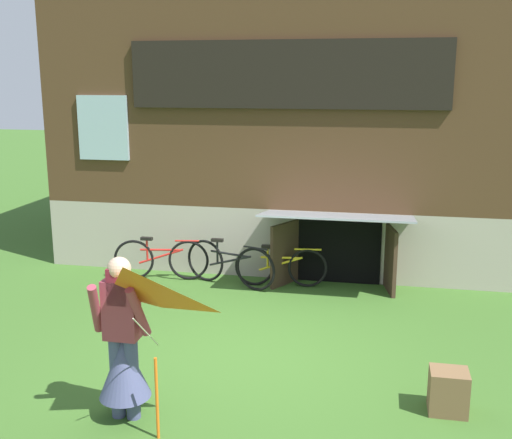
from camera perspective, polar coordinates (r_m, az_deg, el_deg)
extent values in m
plane|color=#386023|center=(7.99, -0.77, -12.07)|extent=(60.00, 60.00, 0.00)
cube|color=#ADA393|center=(13.08, 4.38, 0.65)|extent=(8.59, 5.23, 1.20)
cube|color=#4C331E|center=(12.78, 4.60, 13.00)|extent=(8.59, 5.23, 4.40)
cube|color=black|center=(10.15, 2.76, 13.12)|extent=(5.14, 0.08, 1.07)
cube|color=#9EB7C6|center=(10.17, 2.78, 13.12)|extent=(4.98, 0.04, 0.95)
cube|color=#9EB7C6|center=(11.12, -13.81, 8.15)|extent=(0.90, 0.06, 1.10)
cube|color=black|center=(10.47, 7.51, -2.97)|extent=(1.40, 0.03, 1.05)
cube|color=#3D2B1E|center=(10.29, 2.67, -3.16)|extent=(0.40, 0.64, 1.05)
cube|color=#3D2B1E|center=(10.18, 12.18, -3.62)|extent=(0.20, 0.70, 1.05)
cube|color=gray|center=(9.78, 7.42, 0.27)|extent=(2.37, 1.09, 0.18)
cylinder|color=#474C75|center=(6.61, -12.58, -13.92)|extent=(0.14, 0.14, 0.85)
cylinder|color=#474C75|center=(6.55, -11.26, -14.11)|extent=(0.14, 0.14, 0.85)
cone|color=#474C75|center=(6.52, -11.98, -13.01)|extent=(0.52, 0.52, 0.64)
cube|color=#993847|center=(6.28, -12.24, -8.06)|extent=(0.34, 0.20, 0.61)
cylinder|color=#993847|center=(6.28, -14.48, -7.91)|extent=(0.17, 0.34, 0.56)
cylinder|color=#993847|center=(6.10, -10.71, -8.32)|extent=(0.17, 0.34, 0.56)
cube|color=maroon|center=(6.15, -12.57, -6.05)|extent=(0.20, 0.08, 0.36)
sphere|color=#D8AD8E|center=(6.15, -12.42, -4.42)|extent=(0.23, 0.23, 0.23)
pyramid|color=orange|center=(5.63, -11.91, -8.22)|extent=(1.03, 0.85, 0.59)
cylinder|color=beige|center=(5.98, -10.02, -10.13)|extent=(0.01, 0.58, 0.51)
cylinder|color=orange|center=(6.18, -9.06, -15.87)|extent=(0.03, 0.03, 0.83)
torus|color=black|center=(10.24, 4.74, -4.45)|extent=(0.65, 0.11, 0.65)
torus|color=black|center=(10.28, -0.15, -4.33)|extent=(0.65, 0.11, 0.65)
cylinder|color=gold|center=(10.20, 2.30, -3.51)|extent=(0.66, 0.10, 0.04)
cylinder|color=gold|center=(10.24, 2.29, -4.07)|extent=(0.72, 0.11, 0.26)
cylinder|color=gold|center=(10.22, 1.07, -3.48)|extent=(0.04, 0.04, 0.36)
cube|color=black|center=(10.17, 1.08, -2.50)|extent=(0.20, 0.08, 0.05)
cylinder|color=gold|center=(10.15, 4.77, -2.75)|extent=(0.44, 0.07, 0.03)
torus|color=black|center=(10.03, -0.04, -4.57)|extent=(0.69, 0.27, 0.72)
torus|color=black|center=(10.53, -4.65, -3.76)|extent=(0.69, 0.27, 0.72)
cylinder|color=black|center=(10.22, -2.42, -3.16)|extent=(0.70, 0.27, 0.04)
cylinder|color=black|center=(10.25, -2.41, -3.80)|extent=(0.77, 0.29, 0.29)
cylinder|color=black|center=(10.35, -3.56, -2.97)|extent=(0.04, 0.04, 0.40)
cube|color=black|center=(10.30, -3.57, -1.90)|extent=(0.20, 0.08, 0.05)
cylinder|color=black|center=(9.93, -0.04, -2.63)|extent=(0.43, 0.17, 0.03)
torus|color=black|center=(10.62, -6.19, -3.73)|extent=(0.69, 0.15, 0.69)
torus|color=black|center=(10.80, -11.11, -3.62)|extent=(0.69, 0.15, 0.69)
cylinder|color=red|center=(10.65, -8.70, -2.76)|extent=(0.70, 0.14, 0.04)
cylinder|color=red|center=(10.68, -8.68, -3.34)|extent=(0.76, 0.15, 0.28)
cylinder|color=red|center=(10.70, -9.93, -2.74)|extent=(0.04, 0.04, 0.39)
cube|color=black|center=(10.65, -9.97, -1.74)|extent=(0.20, 0.08, 0.05)
cylinder|color=red|center=(10.53, -6.24, -1.96)|extent=(0.44, 0.10, 0.03)
cube|color=brown|center=(6.91, 17.18, -14.80)|extent=(0.39, 0.33, 0.46)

